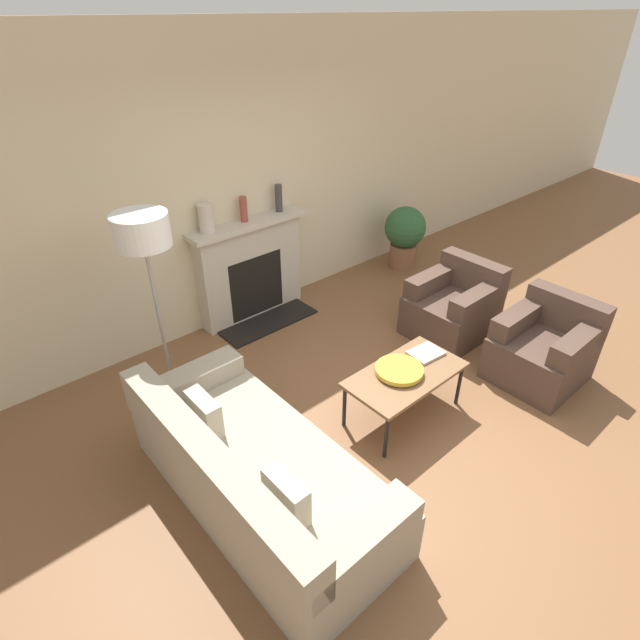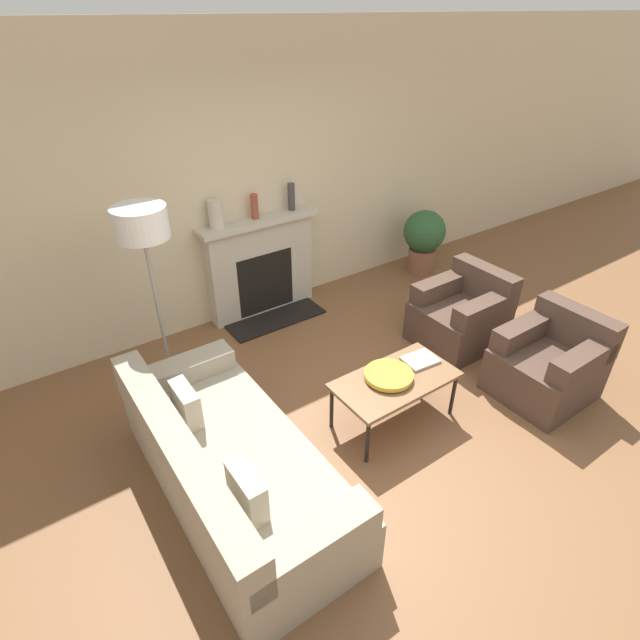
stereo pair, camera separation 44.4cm
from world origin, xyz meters
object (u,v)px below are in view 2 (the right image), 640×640
at_px(floor_lamp, 144,238).
at_px(potted_plant, 424,237).
at_px(fireplace, 261,267).
at_px(mantel_vase_left, 216,214).
at_px(armchair_near, 549,364).
at_px(couch, 229,466).
at_px(armchair_far, 461,315).
at_px(bowl, 389,375).
at_px(book, 420,360).
at_px(mantel_vase_center_right, 291,197).
at_px(mantel_vase_center_left, 254,206).
at_px(coffee_table, 395,382).

height_order(floor_lamp, potted_plant, floor_lamp).
distance_m(fireplace, mantel_vase_left, 0.83).
bearing_deg(floor_lamp, fireplace, 26.66).
xyz_separation_m(mantel_vase_left, potted_plant, (2.62, -0.32, -0.77)).
relative_size(armchair_near, potted_plant, 0.99).
bearing_deg(fireplace, armchair_near, -63.31).
distance_m(couch, mantel_vase_left, 2.53).
xyz_separation_m(armchair_far, potted_plant, (0.82, 1.38, 0.16)).
height_order(bowl, floor_lamp, floor_lamp).
distance_m(armchair_far, potted_plant, 1.62).
bearing_deg(couch, potted_plant, -63.66).
height_order(armchair_near, mantel_vase_left, mantel_vase_left).
bearing_deg(armchair_far, book, -66.88).
bearing_deg(book, mantel_vase_center_right, 92.65).
bearing_deg(potted_plant, mantel_vase_center_left, 171.64).
distance_m(book, mantel_vase_center_right, 2.29).
bearing_deg(floor_lamp, mantel_vase_center_left, 27.56).
distance_m(couch, mantel_vase_center_left, 2.72).
relative_size(floor_lamp, mantel_vase_center_left, 6.61).
bearing_deg(mantel_vase_left, armchair_far, -43.46).
bearing_deg(couch, book, -91.06).
height_order(bowl, mantel_vase_center_right, mantel_vase_center_right).
distance_m(mantel_vase_left, mantel_vase_center_right, 0.87).
bearing_deg(bowl, fireplace, 88.45).
xyz_separation_m(book, mantel_vase_left, (-0.76, 2.15, 0.78)).
relative_size(armchair_far, coffee_table, 0.80).
bearing_deg(fireplace, armchair_far, -51.39).
distance_m(coffee_table, bowl, 0.09).
relative_size(book, mantel_vase_center_right, 1.03).
bearing_deg(mantel_vase_center_left, mantel_vase_center_right, 0.00).
xyz_separation_m(couch, armchair_far, (2.80, 0.41, 0.02)).
xyz_separation_m(coffee_table, book, (0.32, 0.06, 0.05)).
relative_size(mantel_vase_center_left, potted_plant, 0.31).
bearing_deg(floor_lamp, mantel_vase_center_right, 21.36).
bearing_deg(mantel_vase_center_right, mantel_vase_center_left, 180.00).
relative_size(armchair_near, mantel_vase_center_right, 2.80).
xyz_separation_m(armchair_far, book, (-1.04, -0.44, 0.15)).
distance_m(fireplace, potted_plant, 2.20).
distance_m(couch, coffee_table, 1.44).
bearing_deg(coffee_table, armchair_near, -19.94).
bearing_deg(book, floor_lamp, 144.31).
bearing_deg(fireplace, mantel_vase_left, 178.12).
xyz_separation_m(fireplace, bowl, (-0.06, -2.15, -0.06)).
distance_m(armchair_near, floor_lamp, 3.55).
relative_size(fireplace, bowl, 3.42).
bearing_deg(floor_lamp, coffee_table, -48.56).
distance_m(couch, book, 1.77).
relative_size(book, potted_plant, 0.36).
xyz_separation_m(bowl, mantel_vase_center_left, (0.04, 2.17, 0.75)).
xyz_separation_m(couch, coffee_table, (1.44, -0.09, 0.12)).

